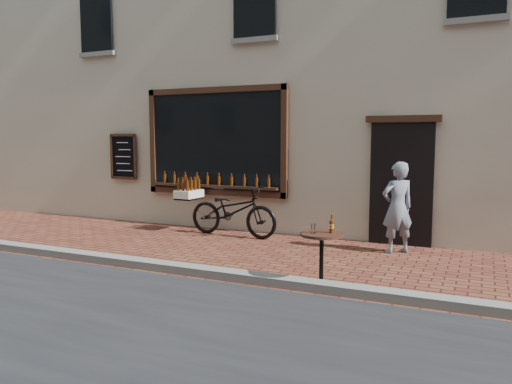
% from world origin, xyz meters
% --- Properties ---
extents(ground, '(90.00, 90.00, 0.00)m').
position_xyz_m(ground, '(0.00, 0.00, 0.00)').
color(ground, '#57251C').
rests_on(ground, ground).
extents(kerb, '(90.00, 0.25, 0.12)m').
position_xyz_m(kerb, '(0.00, 0.20, 0.06)').
color(kerb, slate).
rests_on(kerb, ground).
extents(shop_building, '(28.00, 6.20, 10.00)m').
position_xyz_m(shop_building, '(0.00, 6.50, 5.00)').
color(shop_building, '#C0AD97').
rests_on(shop_building, ground).
extents(cargo_bicycle, '(2.23, 0.77, 1.07)m').
position_xyz_m(cargo_bicycle, '(-1.25, 2.91, 0.51)').
color(cargo_bicycle, black).
rests_on(cargo_bicycle, ground).
extents(bistro_table, '(0.56, 0.56, 0.96)m').
position_xyz_m(bistro_table, '(1.40, 0.35, 0.51)').
color(bistro_table, black).
rests_on(bistro_table, ground).
extents(pedestrian, '(0.67, 0.64, 1.53)m').
position_xyz_m(pedestrian, '(1.95, 2.79, 0.77)').
color(pedestrian, slate).
rests_on(pedestrian, ground).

